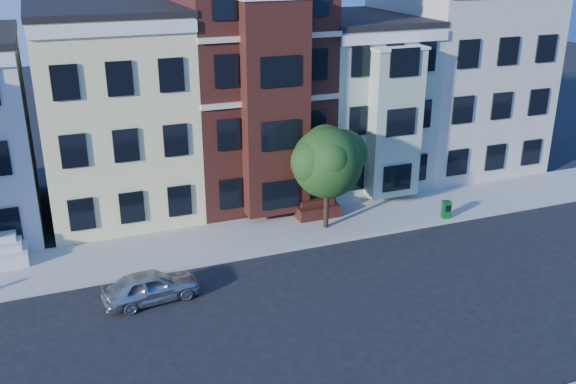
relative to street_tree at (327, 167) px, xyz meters
name	(u,v)px	position (x,y,z in m)	size (l,w,h in m)	color
ground	(365,316)	(-1.82, -7.58, -3.22)	(120.00, 120.00, 0.00)	black
far_sidewalk	(288,231)	(-1.82, 0.42, -3.15)	(60.00, 4.00, 0.15)	#9E9B93
house_yellow	(112,113)	(-8.82, 6.92, 1.78)	(7.00, 9.00, 10.00)	#F4E698
house_brown	(244,83)	(-1.82, 6.92, 2.78)	(7.00, 9.00, 12.00)	#391711
house_green	(351,100)	(4.68, 6.92, 1.28)	(6.00, 9.00, 9.00)	#A4B599
house_cream	(455,75)	(11.68, 6.92, 2.28)	(8.00, 9.00, 11.00)	beige
street_tree	(327,167)	(0.00, 0.00, 0.00)	(5.29, 5.29, 6.15)	#254C1A
parked_car	(151,286)	(-9.06, -3.55, -2.59)	(1.49, 3.70, 1.26)	#B1B4B8
newspaper_box	(446,209)	(6.07, -1.16, -2.63)	(0.40, 0.36, 0.89)	#0C5019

